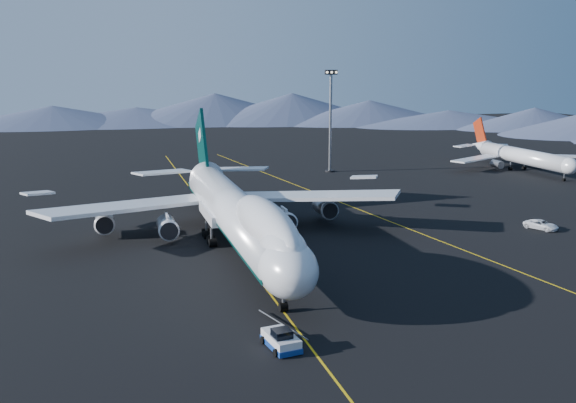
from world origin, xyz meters
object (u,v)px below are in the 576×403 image
object	(u,v)px
pushback_tug	(281,341)
service_van	(541,225)
floodlight_mast	(330,121)
second_jet	(519,156)
boeing_747	(235,212)

from	to	relation	value
pushback_tug	service_van	xyz separation A→B (m)	(55.06, 33.23, 0.11)
service_van	floodlight_mast	size ratio (longest dim) A/B	0.21
second_jet	service_van	xyz separation A→B (m)	(-36.21, -57.15, -3.10)
boeing_747	service_van	size ratio (longest dim) A/B	12.84
second_jet	floodlight_mast	distance (m)	51.88
second_jet	service_van	bearing A→B (deg)	-120.96
pushback_tug	floodlight_mast	bearing A→B (deg)	59.14
pushback_tug	floodlight_mast	world-z (taller)	floodlight_mast
boeing_747	service_van	bearing A→B (deg)	-2.65
pushback_tug	second_jet	world-z (taller)	second_jet
service_van	floodlight_mast	xyz separation A→B (m)	(-13.45, 68.74, 12.63)
service_van	floodlight_mast	world-z (taller)	floodlight_mast
service_van	second_jet	bearing A→B (deg)	30.67
pushback_tug	second_jet	xyz separation A→B (m)	(91.28, 90.38, 3.21)
service_van	floodlight_mast	bearing A→B (deg)	74.10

